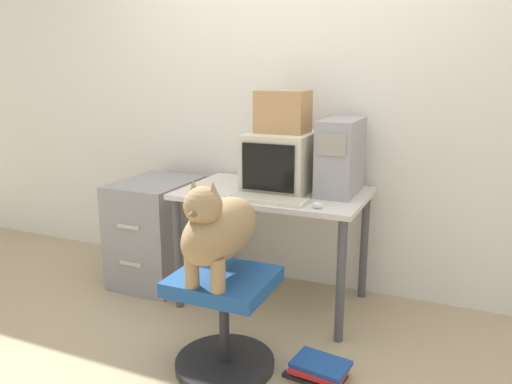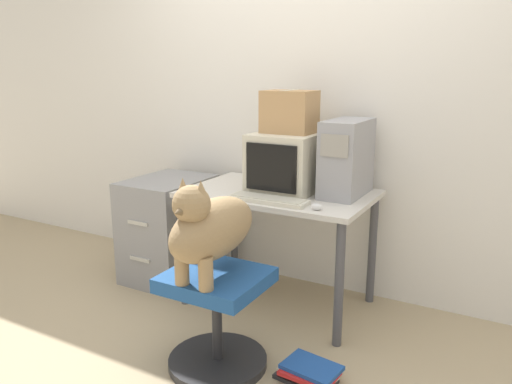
{
  "view_description": "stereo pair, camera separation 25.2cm",
  "coord_description": "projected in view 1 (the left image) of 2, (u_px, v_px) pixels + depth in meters",
  "views": [
    {
      "loc": [
        1.08,
        -2.38,
        1.45
      ],
      "look_at": [
        0.04,
        -0.0,
        0.8
      ],
      "focal_mm": 35.0,
      "sensor_mm": 36.0,
      "label": 1
    },
    {
      "loc": [
        1.3,
        -2.27,
        1.45
      ],
      "look_at": [
        0.04,
        -0.0,
        0.8
      ],
      "focal_mm": 35.0,
      "sensor_mm": 36.0,
      "label": 2
    }
  ],
  "objects": [
    {
      "name": "ground_plane",
      "position": [
        250.0,
        326.0,
        2.88
      ],
      "size": [
        12.0,
        12.0,
        0.0
      ],
      "primitive_type": "plane",
      "color": "tan"
    },
    {
      "name": "wall_back",
      "position": [
        298.0,
        92.0,
        3.25
      ],
      "size": [
        8.0,
        0.05,
        2.6
      ],
      "color": "white",
      "rests_on": "ground_plane"
    },
    {
      "name": "desk",
      "position": [
        273.0,
        207.0,
        3.04
      ],
      "size": [
        1.11,
        0.7,
        0.73
      ],
      "color": "silver",
      "rests_on": "ground_plane"
    },
    {
      "name": "crt_monitor",
      "position": [
        282.0,
        161.0,
        3.03
      ],
      "size": [
        0.39,
        0.47,
        0.35
      ],
      "color": "beige",
      "rests_on": "desk"
    },
    {
      "name": "pc_tower",
      "position": [
        341.0,
        156.0,
        2.92
      ],
      "size": [
        0.21,
        0.42,
        0.44
      ],
      "color": "#99999E",
      "rests_on": "desk"
    },
    {
      "name": "keyboard",
      "position": [
        267.0,
        199.0,
        2.77
      ],
      "size": [
        0.46,
        0.14,
        0.03
      ],
      "color": "beige",
      "rests_on": "desk"
    },
    {
      "name": "computer_mouse",
      "position": [
        317.0,
        205.0,
        2.63
      ],
      "size": [
        0.06,
        0.04,
        0.04
      ],
      "color": "silver",
      "rests_on": "desk"
    },
    {
      "name": "office_chair",
      "position": [
        224.0,
        316.0,
        2.43
      ],
      "size": [
        0.49,
        0.49,
        0.49
      ],
      "color": "#262628",
      "rests_on": "ground_plane"
    },
    {
      "name": "dog",
      "position": [
        219.0,
        228.0,
        2.28
      ],
      "size": [
        0.24,
        0.6,
        0.49
      ],
      "color": "#9E7F56",
      "rests_on": "office_chair"
    },
    {
      "name": "filing_cabinet",
      "position": [
        157.0,
        231.0,
        3.44
      ],
      "size": [
        0.47,
        0.62,
        0.71
      ],
      "color": "gray",
      "rests_on": "ground_plane"
    },
    {
      "name": "cardboard_box",
      "position": [
        283.0,
        112.0,
        2.96
      ],
      "size": [
        0.3,
        0.22,
        0.25
      ],
      "color": "tan",
      "rests_on": "crt_monitor"
    },
    {
      "name": "book_stack_floor",
      "position": [
        318.0,
        370.0,
        2.4
      ],
      "size": [
        0.31,
        0.22,
        0.08
      ],
      "color": "#262628",
      "rests_on": "ground_plane"
    }
  ]
}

